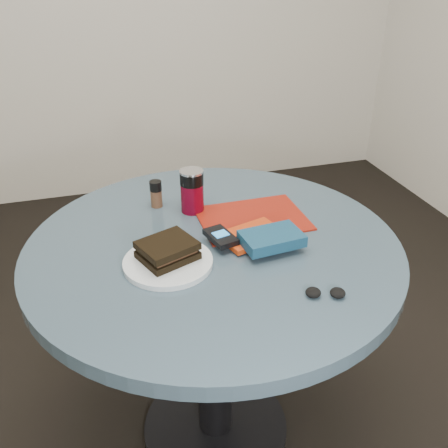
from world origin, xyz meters
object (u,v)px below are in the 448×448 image
object	(u,v)px
magazine	(252,218)
mp3_player	(221,237)
red_book	(252,235)
headphones	(325,293)
sandwich	(167,250)
soda_can	(192,191)
table	(214,291)
plate	(168,262)
pepper_grinder	(156,194)
novel	(272,239)

from	to	relation	value
magazine	mp3_player	world-z (taller)	mp3_player
red_book	headphones	world-z (taller)	same
sandwich	soda_can	size ratio (longest dim) A/B	1.24
table	headphones	size ratio (longest dim) A/B	10.29
plate	sandwich	xyz separation A→B (m)	(0.00, 0.01, 0.03)
pepper_grinder	mp3_player	world-z (taller)	pepper_grinder
table	pepper_grinder	size ratio (longest dim) A/B	12.11
novel	sandwich	bearing A→B (deg)	170.56
novel	plate	bearing A→B (deg)	172.49
soda_can	pepper_grinder	bearing A→B (deg)	148.92
sandwich	pepper_grinder	distance (m)	0.31
sandwich	soda_can	world-z (taller)	soda_can
magazine	pepper_grinder	bearing A→B (deg)	147.22
sandwich	red_book	distance (m)	0.24
table	plate	distance (m)	0.23
soda_can	novel	size ratio (longest dim) A/B	0.84
plate	soda_can	world-z (taller)	soda_can
soda_can	mp3_player	world-z (taller)	soda_can
table	headphones	xyz separation A→B (m)	(0.18, -0.30, 0.17)
pepper_grinder	mp3_player	xyz separation A→B (m)	(0.12, -0.27, -0.02)
red_book	pepper_grinder	bearing A→B (deg)	112.11
mp3_player	headphones	bearing A→B (deg)	-58.73
plate	sandwich	distance (m)	0.03
red_book	mp3_player	world-z (taller)	mp3_player
plate	soda_can	distance (m)	0.30
soda_can	novel	xyz separation A→B (m)	(0.15, -0.27, -0.03)
sandwich	headphones	size ratio (longest dim) A/B	1.66
magazine	table	bearing A→B (deg)	-148.45
mp3_player	plate	bearing A→B (deg)	-161.94
plate	headphones	world-z (taller)	headphones
table	novel	bearing A→B (deg)	-31.19
soda_can	headphones	distance (m)	0.53
sandwich	headphones	xyz separation A→B (m)	(0.31, -0.23, -0.03)
magazine	mp3_player	size ratio (longest dim) A/B	2.77
sandwich	red_book	xyz separation A→B (m)	(0.24, 0.05, -0.02)
pepper_grinder	mp3_player	distance (m)	0.30
red_book	novel	size ratio (longest dim) A/B	1.07
pepper_grinder	soda_can	bearing A→B (deg)	-31.08
plate	magazine	xyz separation A→B (m)	(0.28, 0.16, -0.00)
table	soda_can	distance (m)	0.30
magazine	red_book	world-z (taller)	red_book
sandwich	magazine	xyz separation A→B (m)	(0.28, 0.15, -0.03)
soda_can	magazine	world-z (taller)	soda_can
soda_can	headphones	size ratio (longest dim) A/B	1.33
pepper_grinder	novel	bearing A→B (deg)	-53.53
table	mp3_player	size ratio (longest dim) A/B	9.18
novel	table	bearing A→B (deg)	143.07
table	headphones	bearing A→B (deg)	-58.82
plate	mp3_player	distance (m)	0.16
pepper_grinder	red_book	distance (m)	0.34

